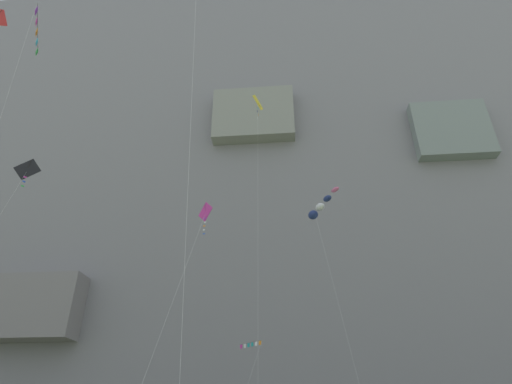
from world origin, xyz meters
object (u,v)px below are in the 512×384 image
object	(u,v)px
kite_diamond_mid_right	(25,174)
kite_banner_low_left	(33,41)
kite_windsock_high_right	(319,208)
kite_banner_upper_left	(249,352)
kite_diamond_low_center	(201,223)
kite_diamond_high_center	(258,108)

from	to	relation	value
kite_diamond_mid_right	kite_banner_low_left	distance (m)	12.34
kite_windsock_high_right	kite_banner_upper_left	distance (m)	15.04
kite_banner_upper_left	kite_diamond_low_center	bearing A→B (deg)	-98.03
kite_banner_low_left	kite_diamond_low_center	bearing A→B (deg)	3.38
kite_diamond_low_center	kite_banner_low_left	bearing A→B (deg)	-176.62
kite_banner_upper_left	kite_diamond_high_center	bearing A→B (deg)	-68.04
kite_diamond_mid_right	kite_banner_upper_left	xyz separation A→B (m)	(19.08, 9.98, -13.74)
kite_diamond_mid_right	kite_banner_low_left	size ratio (longest dim) A/B	0.67
kite_banner_upper_left	kite_banner_low_left	distance (m)	34.58
kite_diamond_mid_right	kite_banner_upper_left	world-z (taller)	kite_diamond_mid_right
kite_banner_upper_left	kite_diamond_high_center	size ratio (longest dim) A/B	0.24
kite_banner_upper_left	kite_diamond_high_center	xyz separation A→B (m)	(1.08, -2.68, 25.94)
kite_diamond_mid_right	kite_diamond_low_center	size ratio (longest dim) A/B	1.44
kite_diamond_low_center	kite_diamond_high_center	size ratio (longest dim) A/B	0.45
kite_windsock_high_right	kite_diamond_low_center	xyz separation A→B (m)	(-9.07, -11.27, -6.54)
kite_diamond_mid_right	kite_banner_upper_left	bearing A→B (deg)	27.60
kite_windsock_high_right	kite_diamond_mid_right	world-z (taller)	kite_diamond_mid_right
kite_banner_upper_left	kite_diamond_high_center	world-z (taller)	kite_diamond_high_center
kite_banner_upper_left	kite_banner_low_left	bearing A→B (deg)	-141.68
kite_diamond_mid_right	kite_diamond_low_center	xyz separation A→B (m)	(17.14, -3.78, -7.27)
kite_banner_low_left	kite_diamond_high_center	bearing A→B (deg)	31.45
kite_windsock_high_right	kite_diamond_low_center	size ratio (longest dim) A/B	1.34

